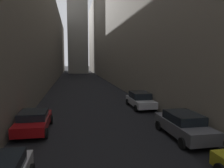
# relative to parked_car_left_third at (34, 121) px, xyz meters

# --- Properties ---
(ground_plane) EXTENTS (264.00, 264.00, 0.00)m
(ground_plane) POSITION_rel_parked_car_left_third_xyz_m (4.40, 28.53, -0.69)
(ground_plane) COLOR black
(building_block_left) EXTENTS (12.13, 108.00, 18.49)m
(building_block_left) POSITION_rel_parked_car_left_third_xyz_m (-7.16, 30.53, 8.55)
(building_block_left) COLOR #60594F
(building_block_left) RESTS_ON ground
(building_block_right) EXTENTS (12.42, 108.00, 25.55)m
(building_block_right) POSITION_rel_parked_car_left_third_xyz_m (16.11, 30.53, 12.08)
(building_block_right) COLOR #756B5B
(building_block_right) RESTS_ON ground
(parked_car_left_third) EXTENTS (2.03, 4.33, 1.33)m
(parked_car_left_third) POSITION_rel_parked_car_left_third_xyz_m (0.00, 0.00, 0.00)
(parked_car_left_third) COLOR maroon
(parked_car_left_third) RESTS_ON ground
(parked_car_right_third) EXTENTS (1.96, 4.57, 1.47)m
(parked_car_right_third) POSITION_rel_parked_car_left_third_xyz_m (8.80, -2.71, 0.07)
(parked_car_right_third) COLOR #4C4C51
(parked_car_right_third) RESTS_ON ground
(parked_car_right_far) EXTENTS (1.97, 4.46, 1.49)m
(parked_car_right_far) POSITION_rel_parked_car_left_third_xyz_m (8.80, 5.46, 0.08)
(parked_car_right_far) COLOR #B7B7BC
(parked_car_right_far) RESTS_ON ground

